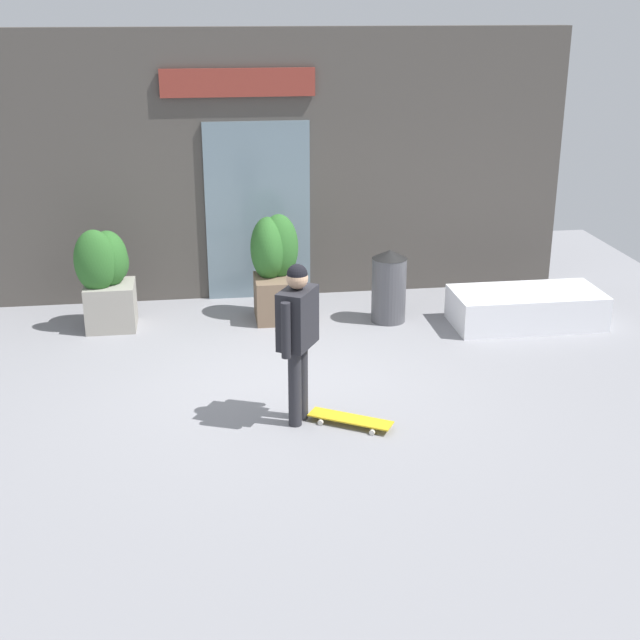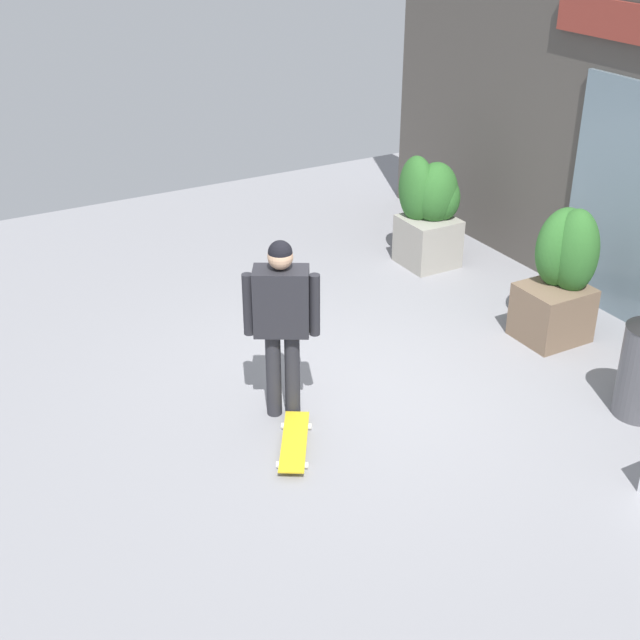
{
  "view_description": "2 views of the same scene",
  "coord_description": "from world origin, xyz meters",
  "px_view_note": "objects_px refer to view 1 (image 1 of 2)",
  "views": [
    {
      "loc": [
        -0.89,
        -8.57,
        3.92
      ],
      "look_at": [
        0.24,
        -0.64,
        0.97
      ],
      "focal_mm": 48.96,
      "sensor_mm": 36.0,
      "label": 1
    },
    {
      "loc": [
        5.65,
        -3.65,
        4.22
      ],
      "look_at": [
        0.24,
        -0.64,
        0.97
      ],
      "focal_mm": 48.58,
      "sensor_mm": 36.0,
      "label": 2
    }
  ],
  "objects_px": {
    "trash_bin": "(389,286)",
    "planter_box_left": "(275,265)",
    "skateboarder": "(298,328)",
    "skateboard": "(350,419)",
    "planter_box_right": "(106,275)"
  },
  "relations": [
    {
      "from": "trash_bin",
      "to": "planter_box_left",
      "type": "bearing_deg",
      "value": 165.9
    },
    {
      "from": "planter_box_left",
      "to": "skateboarder",
      "type": "bearing_deg",
      "value": -91.1
    },
    {
      "from": "skateboard",
      "to": "planter_box_left",
      "type": "height_order",
      "value": "planter_box_left"
    },
    {
      "from": "skateboard",
      "to": "trash_bin",
      "type": "relative_size",
      "value": 0.87
    },
    {
      "from": "planter_box_left",
      "to": "planter_box_right",
      "type": "distance_m",
      "value": 2.12
    },
    {
      "from": "skateboard",
      "to": "trash_bin",
      "type": "height_order",
      "value": "trash_bin"
    },
    {
      "from": "skateboarder",
      "to": "skateboard",
      "type": "bearing_deg",
      "value": 12.81
    },
    {
      "from": "skateboarder",
      "to": "planter_box_left",
      "type": "bearing_deg",
      "value": 118.99
    },
    {
      "from": "planter_box_left",
      "to": "trash_bin",
      "type": "relative_size",
      "value": 1.43
    },
    {
      "from": "skateboarder",
      "to": "planter_box_right",
      "type": "bearing_deg",
      "value": 154.79
    },
    {
      "from": "planter_box_right",
      "to": "trash_bin",
      "type": "distance_m",
      "value": 3.57
    },
    {
      "from": "skateboard",
      "to": "trash_bin",
      "type": "bearing_deg",
      "value": 101.88
    },
    {
      "from": "skateboarder",
      "to": "planter_box_right",
      "type": "relative_size",
      "value": 1.24
    },
    {
      "from": "planter_box_right",
      "to": "trash_bin",
      "type": "height_order",
      "value": "planter_box_right"
    },
    {
      "from": "skateboard",
      "to": "planter_box_left",
      "type": "bearing_deg",
      "value": 128.92
    }
  ]
}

